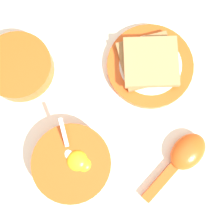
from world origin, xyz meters
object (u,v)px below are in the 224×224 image
soup_spoon (184,156)px  congee_bowl (19,67)px  egg_bowl (72,163)px  toast_plate (149,65)px  toast_sandwich (149,61)px

soup_spoon → congee_bowl: size_ratio=1.23×
egg_bowl → toast_plate: size_ratio=0.86×
toast_sandwich → soup_spoon: bearing=-14.9°
egg_bowl → toast_sandwich: egg_bowl is taller
toast_sandwich → toast_plate: bearing=45.0°
egg_bowl → toast_sandwich: (-0.08, 0.23, 0.01)m
toast_plate → congee_bowl: bearing=-122.5°
soup_spoon → congee_bowl: congee_bowl is taller
toast_plate → congee_bowl: congee_bowl is taller
toast_sandwich → congee_bowl: size_ratio=1.04×
egg_bowl → toast_plate: (-0.08, 0.23, -0.01)m
toast_plate → egg_bowl: bearing=-71.5°
egg_bowl → congee_bowl: (-0.22, 0.02, -0.00)m
egg_bowl → congee_bowl: bearing=176.1°
egg_bowl → toast_sandwich: 0.25m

